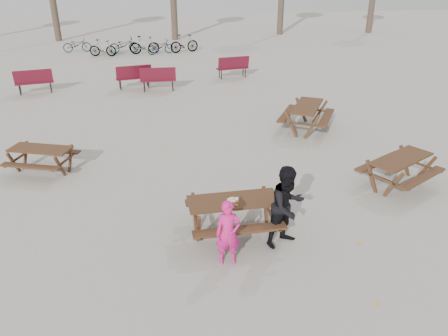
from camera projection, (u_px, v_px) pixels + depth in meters
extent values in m
plane|color=gray|center=(233.00, 233.00, 8.93)|extent=(80.00, 80.00, 0.00)
cube|color=#3B2115|center=(234.00, 201.00, 8.61)|extent=(1.80, 0.70, 0.05)
cube|color=#3B2115|center=(240.00, 230.00, 8.21)|extent=(1.80, 0.25, 0.05)
cube|color=#3B2115|center=(228.00, 199.00, 9.27)|extent=(1.80, 0.25, 0.05)
cylinder|color=#3B2115|center=(198.00, 229.00, 8.38)|extent=(0.08, 0.08, 0.73)
cylinder|color=#3B2115|center=(194.00, 213.00, 8.92)|extent=(0.08, 0.08, 0.73)
cylinder|color=#3B2115|center=(273.00, 221.00, 8.64)|extent=(0.08, 0.08, 0.73)
cylinder|color=#3B2115|center=(265.00, 206.00, 9.17)|extent=(0.08, 0.08, 0.73)
cube|color=silver|center=(232.00, 200.00, 8.55)|extent=(0.18, 0.11, 0.03)
ellipsoid|color=tan|center=(232.00, 198.00, 8.53)|extent=(0.14, 0.06, 0.05)
cylinder|color=silver|center=(237.00, 201.00, 8.39)|extent=(0.06, 0.06, 0.15)
cylinder|color=#DD490B|center=(237.00, 202.00, 8.40)|extent=(0.07, 0.07, 0.05)
cylinder|color=white|center=(237.00, 198.00, 8.35)|extent=(0.03, 0.03, 0.02)
imported|color=#DF1B7B|center=(228.00, 233.00, 7.80)|extent=(0.48, 0.33, 1.26)
imported|color=black|center=(287.00, 207.00, 8.27)|extent=(0.99, 0.91, 1.64)
imported|color=black|center=(77.00, 45.00, 26.46)|extent=(1.68, 0.71, 0.86)
imported|color=black|center=(103.00, 48.00, 25.23)|extent=(1.65, 0.84, 0.95)
imported|color=black|center=(124.00, 45.00, 26.17)|extent=(1.87, 0.99, 0.93)
imported|color=black|center=(144.00, 45.00, 25.84)|extent=(1.74, 0.51, 1.05)
imported|color=black|center=(160.00, 47.00, 25.88)|extent=(1.72, 1.09, 0.86)
imported|color=black|center=(184.00, 43.00, 26.29)|extent=(1.85, 0.97, 1.07)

